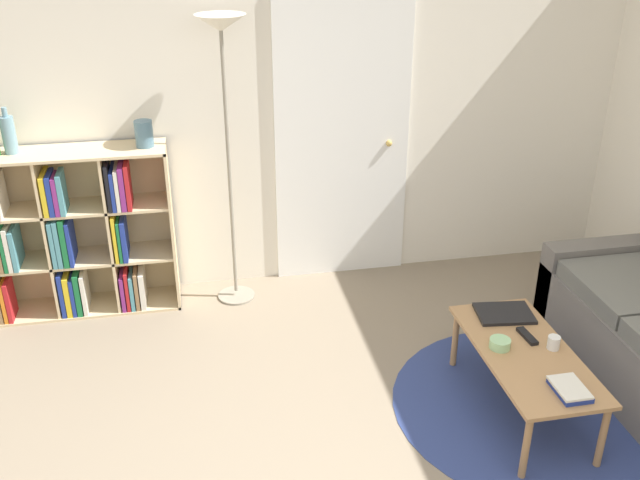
# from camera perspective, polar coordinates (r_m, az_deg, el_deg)

# --- Properties ---
(wall_back) EXTENTS (7.62, 0.11, 2.60)m
(wall_back) POSITION_cam_1_polar(r_m,az_deg,el_deg) (4.82, -2.03, 11.01)
(wall_back) COLOR silver
(wall_back) RESTS_ON ground_plane
(rug) EXTENTS (1.50, 1.50, 0.01)m
(rug) POSITION_cam_1_polar(r_m,az_deg,el_deg) (4.17, 16.42, -12.57)
(rug) COLOR navy
(rug) RESTS_ON ground_plane
(bookshelf) EXTENTS (1.19, 0.34, 1.11)m
(bookshelf) POSITION_cam_1_polar(r_m,az_deg,el_deg) (4.88, -19.20, 0.42)
(bookshelf) COLOR beige
(bookshelf) RESTS_ON ground_plane
(floor_lamp) EXTENTS (0.31, 0.31, 1.90)m
(floor_lamp) POSITION_cam_1_polar(r_m,az_deg,el_deg) (4.44, -7.78, 13.78)
(floor_lamp) COLOR gray
(floor_lamp) RESTS_ON ground_plane
(coffee_table) EXTENTS (0.48, 1.01, 0.39)m
(coffee_table) POSITION_cam_1_polar(r_m,az_deg,el_deg) (3.92, 16.12, -9.02)
(coffee_table) COLOR #AD7F51
(coffee_table) RESTS_ON ground_plane
(laptop) EXTENTS (0.34, 0.27, 0.02)m
(laptop) POSITION_cam_1_polar(r_m,az_deg,el_deg) (4.17, 14.52, -5.71)
(laptop) COLOR black
(laptop) RESTS_ON coffee_table
(bowl) EXTENTS (0.11, 0.11, 0.05)m
(bowl) POSITION_cam_1_polar(r_m,az_deg,el_deg) (3.88, 14.20, -8.03)
(bowl) COLOR #9ED193
(bowl) RESTS_ON coffee_table
(book_stack_on_table) EXTENTS (0.15, 0.20, 0.04)m
(book_stack_on_table) POSITION_cam_1_polar(r_m,az_deg,el_deg) (3.66, 19.36, -11.20)
(book_stack_on_table) COLOR navy
(book_stack_on_table) RESTS_ON coffee_table
(cup) EXTENTS (0.06, 0.06, 0.07)m
(cup) POSITION_cam_1_polar(r_m,az_deg,el_deg) (3.94, 18.19, -7.80)
(cup) COLOR white
(cup) RESTS_ON coffee_table
(remote) EXTENTS (0.06, 0.16, 0.02)m
(remote) POSITION_cam_1_polar(r_m,az_deg,el_deg) (4.00, 16.24, -7.39)
(remote) COLOR black
(remote) RESTS_ON coffee_table
(bottle_right) EXTENTS (0.08, 0.08, 0.29)m
(bottle_right) POSITION_cam_1_polar(r_m,az_deg,el_deg) (4.72, -23.63, 7.75)
(bottle_right) COLOR #6B93A3
(bottle_right) RESTS_ON bookshelf
(vase_on_shelf) EXTENTS (0.11, 0.11, 0.17)m
(vase_on_shelf) POSITION_cam_1_polar(r_m,az_deg,el_deg) (4.60, -13.90, 8.25)
(vase_on_shelf) COLOR slate
(vase_on_shelf) RESTS_ON bookshelf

